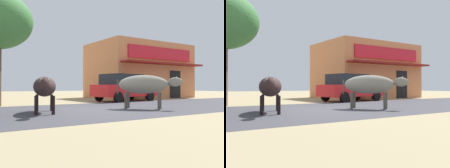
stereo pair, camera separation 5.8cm
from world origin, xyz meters
TOP-DOWN VIEW (x-y plane):
  - ground at (0.00, 0.00)m, footprint 80.00×80.00m
  - asphalt_road at (0.00, 0.00)m, footprint 72.00×6.67m
  - storefront_right_club at (8.91, 7.55)m, footprint 7.68×5.95m
  - parked_hatchback_car at (4.75, 3.99)m, footprint 4.26×2.29m
  - cow_near_brown at (-1.64, -0.20)m, footprint 1.37×2.66m
  - cow_far_dark at (2.21, -0.89)m, footprint 2.04×2.25m
  - pedestrian_by_shop at (7.45, 4.91)m, footprint 0.31×0.61m

SIDE VIEW (x-z plane):
  - ground at x=0.00m, z-range 0.00..0.00m
  - asphalt_road at x=0.00m, z-range 0.00..0.00m
  - parked_hatchback_car at x=4.75m, z-range 0.02..1.66m
  - cow_near_brown at x=-1.64m, z-range 0.27..1.50m
  - pedestrian_by_shop at x=7.45m, z-range 0.14..1.74m
  - cow_far_dark at x=2.21m, z-range 0.29..1.65m
  - storefront_right_club at x=8.91m, z-range 0.01..4.28m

